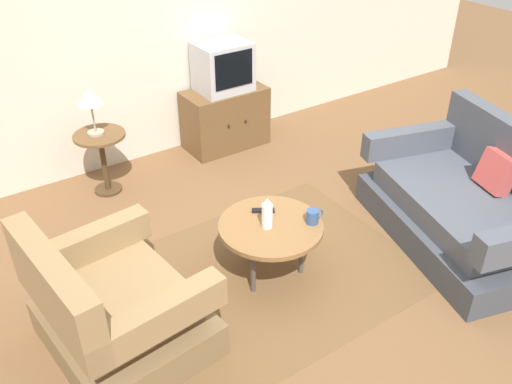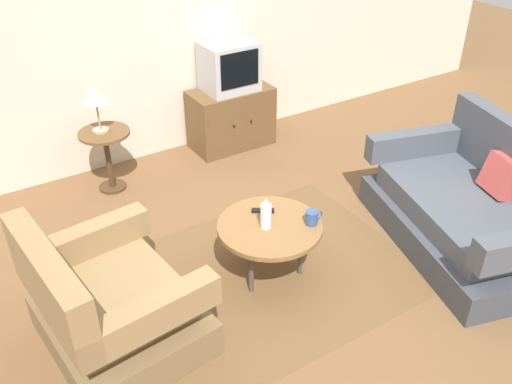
# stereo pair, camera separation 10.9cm
# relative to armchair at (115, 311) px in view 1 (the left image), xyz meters

# --- Properties ---
(ground_plane) EXTENTS (16.00, 16.00, 0.00)m
(ground_plane) POSITION_rel_armchair_xyz_m (1.29, -0.10, -0.29)
(ground_plane) COLOR brown
(back_wall) EXTENTS (9.00, 0.12, 2.70)m
(back_wall) POSITION_rel_armchair_xyz_m (1.29, 2.26, 1.06)
(back_wall) COLOR beige
(back_wall) RESTS_ON ground
(area_rug) EXTENTS (2.03, 1.64, 0.00)m
(area_rug) POSITION_rel_armchair_xyz_m (1.17, 0.04, -0.29)
(area_rug) COLOR brown
(area_rug) RESTS_ON ground
(armchair) EXTENTS (0.94, 1.06, 0.87)m
(armchair) POSITION_rel_armchair_xyz_m (0.00, 0.00, 0.00)
(armchair) COLOR brown
(armchair) RESTS_ON ground
(couch) EXTENTS (1.35, 1.79, 0.90)m
(couch) POSITION_rel_armchair_xyz_m (2.68, -0.48, -0.00)
(couch) COLOR #3E424B
(couch) RESTS_ON ground
(coffee_table) EXTENTS (0.73, 0.73, 0.43)m
(coffee_table) POSITION_rel_armchair_xyz_m (1.17, 0.04, 0.11)
(coffee_table) COLOR olive
(coffee_table) RESTS_ON ground
(side_table) EXTENTS (0.44, 0.44, 0.57)m
(side_table) POSITION_rel_armchair_xyz_m (0.61, 1.78, 0.11)
(side_table) COLOR brown
(side_table) RESTS_ON ground
(tv_stand) EXTENTS (0.82, 0.46, 0.61)m
(tv_stand) POSITION_rel_armchair_xyz_m (1.96, 1.94, 0.01)
(tv_stand) COLOR brown
(tv_stand) RESTS_ON ground
(television) EXTENTS (0.51, 0.41, 0.47)m
(television) POSITION_rel_armchair_xyz_m (1.96, 1.95, 0.55)
(television) COLOR #B7B7BC
(television) RESTS_ON tv_stand
(table_lamp) EXTENTS (0.22, 0.22, 0.41)m
(table_lamp) POSITION_rel_armchair_xyz_m (0.59, 1.80, 0.60)
(table_lamp) COLOR #9E937A
(table_lamp) RESTS_ON side_table
(vase) EXTENTS (0.08, 0.08, 0.24)m
(vase) POSITION_rel_armchair_xyz_m (1.13, 0.03, 0.25)
(vase) COLOR white
(vase) RESTS_ON coffee_table
(mug) EXTENTS (0.14, 0.09, 0.10)m
(mug) POSITION_rel_armchair_xyz_m (1.42, -0.11, 0.19)
(mug) COLOR #335184
(mug) RESTS_ON coffee_table
(tv_remote_dark) EXTENTS (0.16, 0.12, 0.02)m
(tv_remote_dark) POSITION_rel_armchair_xyz_m (1.22, 0.19, 0.15)
(tv_remote_dark) COLOR black
(tv_remote_dark) RESTS_ON coffee_table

